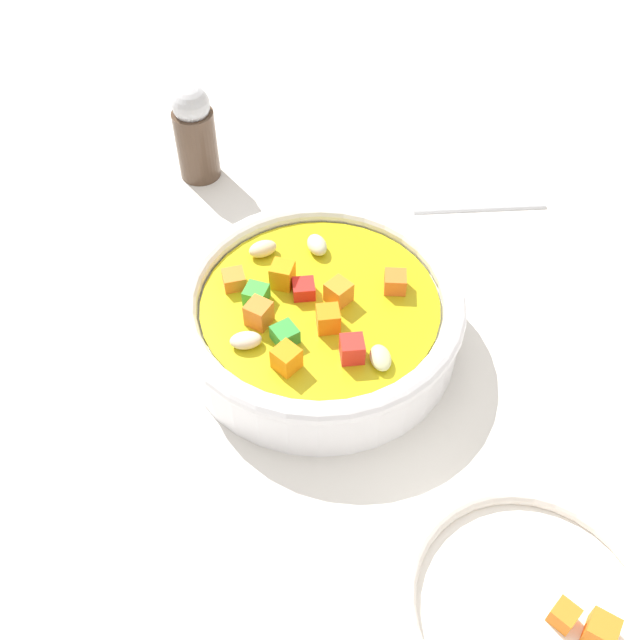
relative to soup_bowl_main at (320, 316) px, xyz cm
name	(u,v)px	position (x,y,z in cm)	size (l,w,h in cm)	color
ground_plane	(320,348)	(0.01, 0.03, -3.60)	(140.00, 140.00, 2.00)	silver
soup_bowl_main	(320,316)	(0.00, 0.00, 0.00)	(19.71, 19.71, 5.71)	white
spoon	(399,209)	(-2.30, 15.08, -2.18)	(15.60, 12.65, 0.95)	silver
side_bowl_small	(526,617)	(20.23, -10.67, -0.62)	(13.75, 13.75, 4.39)	white
pepper_shaker	(195,133)	(-19.36, 9.75, 1.65)	(3.50, 3.50, 8.60)	#4C3828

